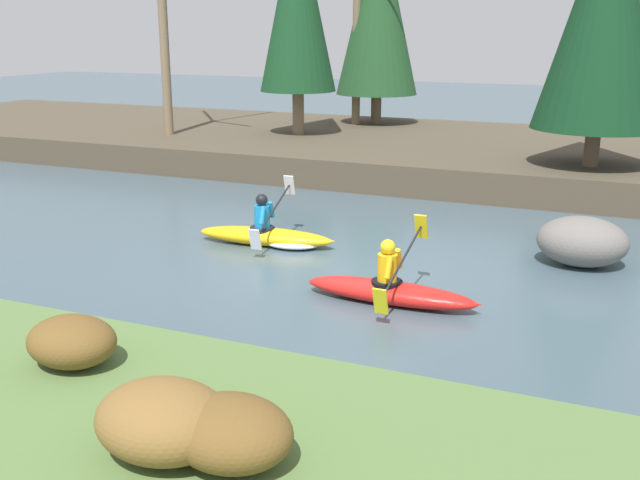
# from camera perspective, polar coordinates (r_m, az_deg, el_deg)

# --- Properties ---
(ground_plane) EXTENTS (90.00, 90.00, 0.00)m
(ground_plane) POSITION_cam_1_polar(r_m,az_deg,el_deg) (12.71, 1.30, -2.73)
(ground_plane) COLOR #425660
(riverbank_far) EXTENTS (44.00, 9.59, 0.78)m
(riverbank_far) POSITION_cam_1_polar(r_m,az_deg,el_deg) (22.88, 11.72, 6.39)
(riverbank_far) COLOR #4C4233
(riverbank_far) RESTS_ON ground
(conifer_tree_left) EXTENTS (2.79, 2.79, 6.97)m
(conifer_tree_left) POSITION_cam_1_polar(r_m,az_deg,el_deg) (26.47, 4.46, 17.45)
(conifer_tree_left) COLOR brown
(conifer_tree_left) RESTS_ON riverbank_far
(conifer_tree_mid_left) EXTENTS (3.04, 3.04, 6.41)m
(conifer_tree_mid_left) POSITION_cam_1_polar(r_m,az_deg,el_deg) (19.25, 20.94, 16.06)
(conifer_tree_mid_left) COLOR brown
(conifer_tree_mid_left) RESTS_ON riverbank_far
(bare_tree_upstream) EXTENTS (4.11, 4.06, 7.50)m
(bare_tree_upstream) POSITION_cam_1_polar(r_m,az_deg,el_deg) (24.13, -11.72, 16.24)
(bare_tree_upstream) COLOR #7A664C
(bare_tree_upstream) RESTS_ON riverbank_far
(bare_tree_mid_upstream) EXTENTS (3.75, 3.70, 6.82)m
(bare_tree_mid_upstream) POSITION_cam_1_polar(r_m,az_deg,el_deg) (26.21, 2.94, 15.80)
(bare_tree_mid_upstream) COLOR #7A664C
(bare_tree_mid_upstream) RESTS_ON riverbank_far
(shrub_clump_second) EXTENTS (1.01, 0.85, 0.55)m
(shrub_clump_second) POSITION_cam_1_polar(r_m,az_deg,el_deg) (8.58, -18.39, -7.34)
(shrub_clump_second) COLOR brown
(shrub_clump_second) RESTS_ON riverbank_near
(shrub_clump_third) EXTENTS (1.22, 1.01, 0.66)m
(shrub_clump_third) POSITION_cam_1_polar(r_m,az_deg,el_deg) (6.67, -11.85, -13.29)
(shrub_clump_third) COLOR brown
(shrub_clump_third) RESTS_ON riverbank_near
(shrub_clump_far_end) EXTENTS (1.09, 0.91, 0.59)m
(shrub_clump_far_end) POSITION_cam_1_polar(r_m,az_deg,el_deg) (6.48, -6.83, -14.34)
(shrub_clump_far_end) COLOR brown
(shrub_clump_far_end) RESTS_ON riverbank_near
(kayaker_lead) EXTENTS (2.77, 2.06, 1.20)m
(kayaker_lead) POSITION_cam_1_polar(r_m,az_deg,el_deg) (11.45, 5.46, -3.78)
(kayaker_lead) COLOR red
(kayaker_lead) RESTS_ON ground
(kayaker_middle) EXTENTS (2.79, 2.07, 1.20)m
(kayaker_middle) POSITION_cam_1_polar(r_m,az_deg,el_deg) (14.42, -3.79, 0.35)
(kayaker_middle) COLOR yellow
(kayaker_middle) RESTS_ON ground
(boulder_midstream) EXTENTS (1.56, 1.22, 0.88)m
(boulder_midstream) POSITION_cam_1_polar(r_m,az_deg,el_deg) (13.90, 19.35, -0.10)
(boulder_midstream) COLOR slate
(boulder_midstream) RESTS_ON ground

